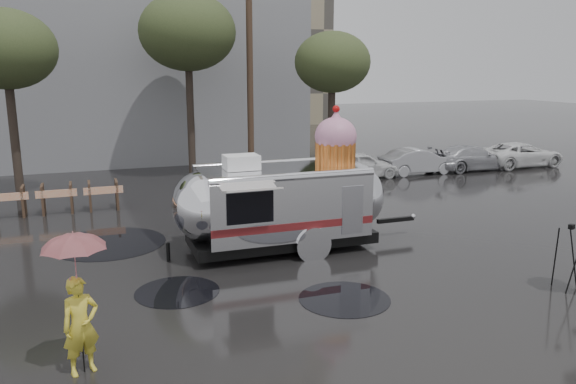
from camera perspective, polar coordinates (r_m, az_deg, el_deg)
name	(u,v)px	position (r m, az deg, el deg)	size (l,w,h in m)	color
ground	(323,302)	(12.16, 3.56, -11.10)	(120.00, 120.00, 0.00)	black
puddles	(191,253)	(15.35, -9.79, -6.13)	(7.17, 8.40, 0.01)	black
grey_building	(87,37)	(34.24, -19.73, 14.57)	(22.00, 12.00, 13.00)	slate
utility_pole	(250,73)	(25.19, -3.89, 11.95)	(1.60, 0.28, 9.00)	#473323
tree_left	(5,50)	(23.35, -26.79, 12.75)	(3.64, 3.64, 6.95)	#382D26
tree_mid	(187,33)	(25.64, -10.18, 15.64)	(4.20, 4.20, 8.03)	#382D26
tree_right	(332,63)	(25.46, 4.53, 12.92)	(3.36, 3.36, 6.42)	#382D26
barricade_row	(57,198)	(20.66, -22.39, -0.57)	(4.30, 0.80, 1.00)	#473323
parked_cars	(450,157)	(27.83, 16.17, 3.47)	(13.20, 1.90, 1.50)	silver
airstream_trailer	(284,199)	(15.15, -0.38, -0.75)	(7.35, 2.78, 3.96)	silver
person_left	(81,326)	(9.84, -20.31, -12.62)	(0.59, 0.39, 1.64)	yellow
umbrella_pink	(75,257)	(9.42, -20.84, -6.23)	(1.24, 1.24, 2.40)	#CE767B
tripod	(569,251)	(13.98, 26.63, -5.36)	(0.61, 0.59, 1.51)	black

